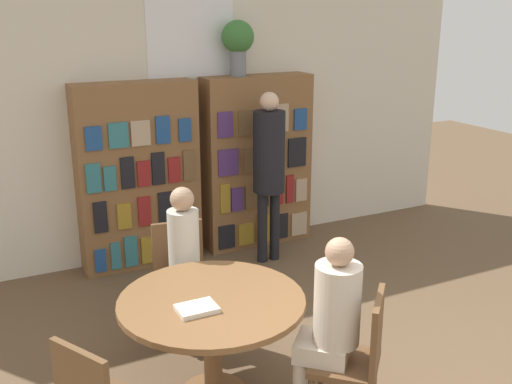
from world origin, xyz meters
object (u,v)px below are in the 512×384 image
Objects in this scene: bookshelf_left at (139,177)px; librarian_standing at (269,160)px; chair_far_side at (358,354)px; chair_left_side at (181,273)px; seated_reader_left at (186,258)px; seated_reader_right at (330,319)px; flower_vase at (238,41)px; reading_table at (212,315)px; bookshelf_right at (257,162)px.

librarian_standing is at bearing -23.26° from bookshelf_left.
bookshelf_left is 3.04m from chair_far_side.
chair_left_side is 0.71× the size of seated_reader_left.
seated_reader_right is at bearing 113.94° from chair_left_side.
flower_vase reaches higher than seated_reader_right.
bookshelf_left is at bearing -86.02° from chair_left_side.
bookshelf_right is at bearing 57.45° from reading_table.
bookshelf_left is 1.49× the size of seated_reader_left.
chair_far_side is 0.72× the size of seated_reader_right.
chair_far_side is at bearing -105.54° from librarian_standing.
librarian_standing reaches higher than seated_reader_right.
seated_reader_left is (-1.18, -1.60, -1.48)m from flower_vase.
chair_left_side is 1.67m from chair_far_side.
bookshelf_right is 2.08× the size of chair_far_side.
bookshelf_left is 1.29m from bookshelf_right.
seated_reader_left is at bearing 82.67° from reading_table.
chair_left_side is 1.00× the size of chair_far_side.
reading_table is at bearing -126.73° from librarian_standing.
seated_reader_left is (-1.39, -1.59, -0.22)m from bookshelf_right.
reading_table is (-0.20, -2.33, -0.31)m from bookshelf_left.
bookshelf_right is at bearing -1.35° from flower_vase.
seated_reader_left is (-0.02, -0.18, 0.20)m from chair_left_side.
seated_reader_right is (0.43, -1.45, 0.21)m from chair_left_side.
flower_vase reaches higher than chair_far_side.
seated_reader_left reaches higher than chair_far_side.
librarian_standing reaches higher than reading_table.
flower_vase is at bearing 31.96° from chair_far_side.
reading_table is at bearing 90.00° from seated_reader_left.
flower_vase is (-0.21, 0.00, 1.25)m from bookshelf_right.
bookshelf_right is 1.49× the size of seated_reader_left.
librarian_standing is at bearing -103.67° from bookshelf_right.
bookshelf_left is at bearing -179.75° from flower_vase.
chair_far_side is (0.68, -0.64, -0.11)m from reading_table.
seated_reader_left is at bearing 90.00° from chair_left_side.
flower_vase is at bearing 29.03° from seated_reader_right.
seated_reader_left is at bearing 66.19° from chair_far_side.
bookshelf_right is 3.11m from chair_far_side.
bookshelf_left is 3.32× the size of flower_vase.
reading_table is 0.94m from chair_far_side.
librarian_standing is at bearing 27.79° from chair_far_side.
chair_far_side is (-0.60, -2.98, -1.68)m from flower_vase.
chair_left_side is at bearing -144.03° from librarian_standing.
flower_vase is 0.32× the size of librarian_standing.
flower_vase reaches higher than reading_table.
bookshelf_left is 2.08× the size of chair_far_side.
reading_table is 1.36× the size of chair_left_side.
seated_reader_left reaches higher than chair_left_side.
chair_left_side is (-1.16, -1.41, -1.68)m from flower_vase.
bookshelf_left reaches higher than librarian_standing.
seated_reader_right is at bearing -109.16° from librarian_standing.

